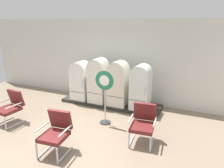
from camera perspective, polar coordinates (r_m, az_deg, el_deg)
ground at (r=5.32m, az=-14.63°, el=-16.85°), size 12.00×10.00×0.05m
back_wall at (r=7.76m, az=1.49°, el=6.35°), size 11.76×0.12×2.95m
display_plinth at (r=7.59m, az=-0.44°, el=-5.17°), size 3.55×0.95×0.11m
refrigerator_0 at (r=7.73m, az=-8.40°, el=1.22°), size 0.63×0.62×1.39m
refrigerator_1 at (r=7.37m, az=-3.69°, el=1.34°), size 0.60×0.65×1.55m
refrigerator_2 at (r=7.06m, az=1.69°, el=0.49°), size 0.63×0.62×1.51m
refrigerator_3 at (r=6.85m, az=7.77°, el=-0.45°), size 0.59×0.67×1.45m
armchair_left at (r=6.80m, az=-25.62°, el=-5.35°), size 0.66×0.75×0.95m
armchair_right at (r=5.26m, az=8.38°, el=-10.14°), size 0.66×0.75×0.95m
armchair_center at (r=4.98m, az=-14.82°, el=-12.13°), size 0.67×0.76×0.95m
sign_stand at (r=5.96m, az=-1.96°, el=-3.19°), size 0.55×0.32×1.57m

